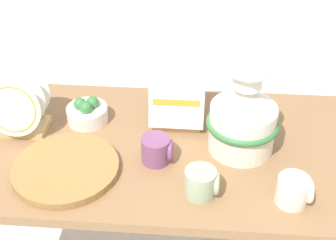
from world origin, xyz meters
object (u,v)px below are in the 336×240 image
Objects in this scene: mug_plum_glaze at (157,150)px; dish_rack_square_plates at (177,104)px; mug_cream_glaze at (294,191)px; dish_rack_round_plates at (19,110)px; fruit_bowl at (87,112)px; wicker_charger_stack at (66,168)px; mug_sage_glaze at (202,183)px; ceramic_vase at (243,116)px.

dish_rack_square_plates is at bearing 76.94° from mug_plum_glaze.
dish_rack_square_plates is 2.05× the size of mug_cream_glaze.
dish_rack_round_plates reaches higher than fruit_bowl.
mug_cream_glaze is at bearing -6.16° from wicker_charger_stack.
dish_rack_square_plates is 1.43× the size of fruit_bowl.
mug_sage_glaze and mug_plum_glaze have the same top height.
mug_plum_glaze is (0.29, 0.08, 0.03)m from wicker_charger_stack.
ceramic_vase is at bearing 61.30° from mug_sage_glaze.
dish_rack_square_plates reaches higher than mug_cream_glaze.
dish_rack_round_plates is at bearing 135.66° from wicker_charger_stack.
dish_rack_square_plates is (-0.23, 0.13, -0.05)m from ceramic_vase.
ceramic_vase reaches higher than wicker_charger_stack.
dish_rack_square_plates is 0.54m from mug_cream_glaze.
mug_plum_glaze is at bearing 15.38° from wicker_charger_stack.
ceramic_vase is 0.30m from mug_cream_glaze.
mug_cream_glaze is at bearing -59.41° from ceramic_vase.
mug_sage_glaze is (0.10, -0.37, -0.04)m from dish_rack_square_plates.
dish_rack_round_plates is at bearing 162.94° from mug_cream_glaze.
wicker_charger_stack is 0.30m from mug_plum_glaze.
wicker_charger_stack is (0.21, -0.21, -0.08)m from dish_rack_round_plates.
ceramic_vase is at bearing -11.58° from fruit_bowl.
mug_sage_glaze and mug_cream_glaze have the same top height.
mug_cream_glaze is (0.15, -0.25, -0.09)m from ceramic_vase.
fruit_bowl is at bearing 168.42° from ceramic_vase.
fruit_bowl is (0.01, 0.29, 0.02)m from wicker_charger_stack.
dish_rack_round_plates is at bearing 157.39° from mug_sage_glaze.
ceramic_vase reaches higher than dish_rack_round_plates.
mug_cream_glaze is at bearing -27.14° from fruit_bowl.
fruit_bowl is (-0.43, 0.35, -0.01)m from mug_sage_glaze.
mug_plum_glaze is at bearing -162.12° from ceramic_vase.
mug_plum_glaze is at bearing 136.17° from mug_sage_glaze.
wicker_charger_stack is 0.45m from mug_sage_glaze.
mug_cream_glaze is at bearing -20.29° from mug_plum_glaze.
dish_rack_round_plates is 1.01× the size of dish_rack_square_plates.
dish_rack_round_plates is at bearing 177.24° from ceramic_vase.
ceramic_vase is 0.27m from dish_rack_square_plates.
dish_rack_round_plates reaches higher than wicker_charger_stack.
mug_plum_glaze is at bearing -14.24° from dish_rack_round_plates.
mug_cream_glaze reaches higher than wicker_charger_stack.
ceramic_vase is 3.03× the size of mug_plum_glaze.
ceramic_vase reaches higher than mug_sage_glaze.
fruit_bowl is (-0.71, 0.36, -0.01)m from mug_cream_glaze.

